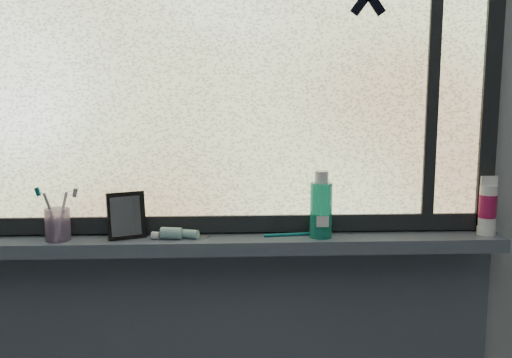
{
  "coord_description": "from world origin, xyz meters",
  "views": [
    {
      "loc": [
        -0.0,
        -0.4,
        1.45
      ],
      "look_at": [
        0.07,
        1.05,
        1.22
      ],
      "focal_mm": 40.0,
      "sensor_mm": 36.0,
      "label": 1
    }
  ],
  "objects_px": {
    "vanity_mirror": "(126,215)",
    "mouthwash_bottle": "(321,204)",
    "toothbrush_cup": "(58,225)",
    "cream_tube": "(488,203)"
  },
  "relations": [
    {
      "from": "toothbrush_cup",
      "to": "cream_tube",
      "type": "xyz_separation_m",
      "value": [
        1.26,
        0.01,
        0.05
      ]
    },
    {
      "from": "vanity_mirror",
      "to": "cream_tube",
      "type": "distance_m",
      "value": 1.07
    },
    {
      "from": "cream_tube",
      "to": "vanity_mirror",
      "type": "bearing_deg",
      "value": 179.79
    },
    {
      "from": "vanity_mirror",
      "to": "cream_tube",
      "type": "bearing_deg",
      "value": -22.75
    },
    {
      "from": "vanity_mirror",
      "to": "mouthwash_bottle",
      "type": "distance_m",
      "value": 0.57
    },
    {
      "from": "vanity_mirror",
      "to": "toothbrush_cup",
      "type": "bearing_deg",
      "value": 161.59
    },
    {
      "from": "vanity_mirror",
      "to": "cream_tube",
      "type": "height_order",
      "value": "cream_tube"
    },
    {
      "from": "mouthwash_bottle",
      "to": "vanity_mirror",
      "type": "bearing_deg",
      "value": 178.7
    },
    {
      "from": "toothbrush_cup",
      "to": "vanity_mirror",
      "type": "bearing_deg",
      "value": 4.14
    },
    {
      "from": "toothbrush_cup",
      "to": "mouthwash_bottle",
      "type": "distance_m",
      "value": 0.76
    }
  ]
}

